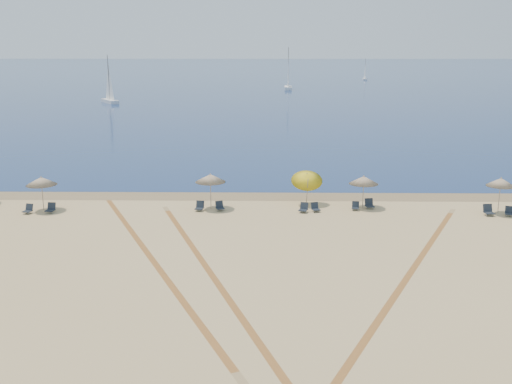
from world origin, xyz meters
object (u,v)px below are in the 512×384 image
sailboat_0 (365,73)px  chair_9 (488,211)px  sailboat_2 (109,89)px  chair_1 (28,209)px  chair_4 (220,206)px  chair_3 (200,206)px  umbrella_5 (501,182)px  chair_7 (355,206)px  chair_8 (369,204)px  umbrella_3 (307,178)px  chair_5 (304,208)px  umbrella_2 (210,178)px  chair_6 (315,208)px  umbrella_1 (41,181)px  sailboat_1 (288,77)px  umbrella_4 (364,180)px  chair_10 (509,212)px  chair_2 (51,208)px

sailboat_0 → chair_9: bearing=-92.5°
chair_9 → sailboat_2: (-45.09, 76.97, 2.43)m
chair_1 → chair_4: 13.05m
chair_3 → umbrella_5: bearing=7.5°
chair_7 → chair_8: size_ratio=0.87×
sailboat_0 → umbrella_3: bearing=-97.1°
umbrella_5 → chair_9: 2.08m
chair_5 → chair_8: bearing=31.2°
umbrella_2 → chair_8: bearing=0.9°
umbrella_5 → chair_6: 12.56m
umbrella_1 → chair_7: bearing=1.1°
chair_8 → sailboat_0: size_ratio=0.11×
chair_6 → sailboat_0: sailboat_0 is taller
chair_7 → sailboat_1: bearing=99.1°
umbrella_4 → chair_5: umbrella_4 is taller
chair_9 → sailboat_2: size_ratio=0.08×
umbrella_2 → sailboat_0: (35.21, 151.36, -0.18)m
chair_5 → chair_10: bearing=15.9°
umbrella_4 → chair_2: umbrella_4 is taller
umbrella_3 → chair_5: umbrella_3 is taller
chair_10 → chair_2: bearing=-161.8°
chair_2 → chair_3: 10.17m
chair_4 → umbrella_4: bearing=-16.1°
umbrella_1 → chair_3: size_ratio=3.35×
umbrella_3 → chair_7: (3.32, -1.33, -1.74)m
chair_3 → sailboat_2: size_ratio=0.08×
chair_1 → chair_5: (18.81, 0.57, 0.01)m
chair_1 → umbrella_4: bearing=18.4°
chair_6 → sailboat_0: 154.61m
chair_2 → chair_6: 18.16m
chair_4 → chair_10: 19.59m
chair_3 → sailboat_1: sailboat_1 is taller
chair_4 → chair_9: bearing=-24.2°
sailboat_1 → chair_5: bearing=-90.3°
umbrella_4 → sailboat_2: (-36.92, 75.14, 0.77)m
chair_10 → chair_3: bearing=-163.8°
chair_7 → sailboat_2: size_ratio=0.07×
chair_4 → chair_10: bearing=-24.2°
umbrella_3 → sailboat_2: bearing=113.9°
umbrella_1 → chair_8: size_ratio=3.31×
chair_2 → chair_10: (31.11, -0.29, -0.02)m
umbrella_4 → umbrella_5: umbrella_5 is taller
chair_2 → chair_7: (20.98, 0.98, -0.04)m
umbrella_1 → chair_8: 22.81m
chair_2 → chair_7: bearing=10.2°
sailboat_1 → sailboat_2: size_ratio=1.13×
chair_5 → chair_10: size_ratio=1.05×
umbrella_5 → chair_6: umbrella_5 is taller
chair_9 → chair_10: chair_9 is taller
umbrella_3 → chair_6: umbrella_3 is taller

